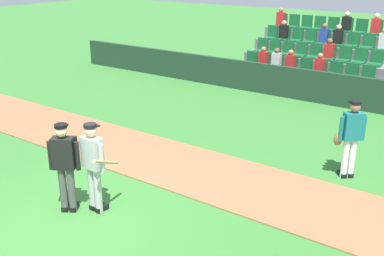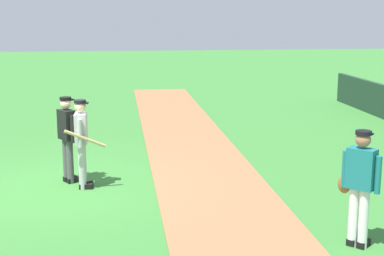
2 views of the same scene
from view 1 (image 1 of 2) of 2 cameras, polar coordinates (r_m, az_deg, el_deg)
name	(u,v)px [view 1 (image 1 of 2)]	position (r m, az deg, el deg)	size (l,w,h in m)	color
ground_plane	(77,219)	(8.79, -14.33, -11.02)	(80.00, 80.00, 0.00)	#387A33
infield_dirt_path	(174,163)	(10.67, -2.29, -4.49)	(28.00, 2.27, 0.03)	#936642
dugout_fence	(292,83)	(16.07, 12.56, 5.56)	(20.00, 0.16, 1.08)	#1E3828
stadium_bleachers	(317,65)	(18.12, 15.52, 7.64)	(5.55, 3.80, 2.70)	slate
batter_grey_jersey	(94,164)	(8.53, -12.32, -4.51)	(0.68, 0.78, 1.76)	#B2B2B2
umpire_home_plate	(65,163)	(8.65, -15.73, -4.24)	(0.53, 0.46, 1.76)	#4C4C4C
runner_teal_jersey	(351,137)	(10.24, 19.38, -1.02)	(0.57, 0.49, 1.76)	white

